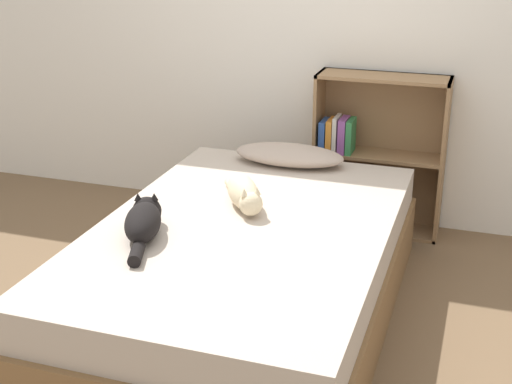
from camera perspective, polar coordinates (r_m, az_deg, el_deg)
name	(u,v)px	position (r m, az deg, el deg)	size (l,w,h in m)	color
ground_plane	(246,319)	(3.51, -0.83, -10.12)	(8.00, 8.00, 0.00)	brown
wall_back	(324,18)	(4.43, 5.44, 13.67)	(8.00, 0.06, 2.50)	white
bed	(245,273)	(3.39, -0.85, -6.53)	(1.34, 2.10, 0.50)	brown
pillow	(289,155)	(4.05, 2.67, 2.99)	(0.63, 0.28, 0.11)	#B29E8E
cat_light	(244,194)	(3.43, -0.98, -0.12)	(0.33, 0.43, 0.15)	beige
cat_dark	(144,221)	(3.17, -8.98, -2.29)	(0.26, 0.49, 0.16)	black
bookshelf	(375,150)	(4.39, 9.47, 3.33)	(0.77, 0.26, 0.96)	#8E6B47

